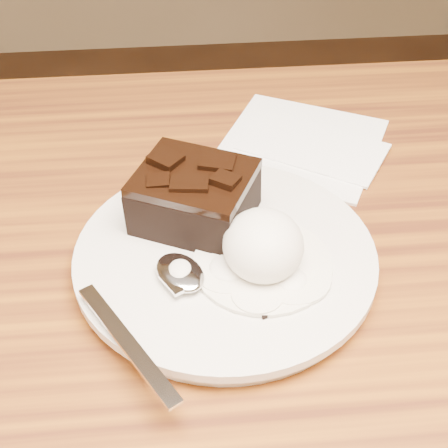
{
  "coord_description": "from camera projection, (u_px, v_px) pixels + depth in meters",
  "views": [
    {
      "loc": [
        0.02,
        -0.32,
        1.13
      ],
      "look_at": [
        0.05,
        0.08,
        0.79
      ],
      "focal_mm": 53.8,
      "sensor_mm": 36.0,
      "label": 1
    }
  ],
  "objects": [
    {
      "name": "napkin",
      "position": [
        301.0,
        143.0,
        0.67
      ],
      "size": [
        0.2,
        0.2,
        0.01
      ],
      "primitive_type": "cube",
      "rotation": [
        0.0,
        0.0,
        -0.47
      ],
      "color": "white",
      "rests_on": "dining_table"
    },
    {
      "name": "spoon",
      "position": [
        180.0,
        274.0,
        0.5
      ],
      "size": [
        0.12,
        0.17,
        0.01
      ],
      "primitive_type": null,
      "rotation": [
        0.0,
        0.0,
        0.53
      ],
      "color": "silver",
      "rests_on": "plate"
    },
    {
      "name": "crumb_a",
      "position": [
        265.0,
        315.0,
        0.48
      ],
      "size": [
        0.01,
        0.01,
        0.0
      ],
      "primitive_type": "cube",
      "rotation": [
        0.0,
        0.0,
        0.37
      ],
      "color": "black",
      "rests_on": "plate"
    },
    {
      "name": "brownie",
      "position": [
        195.0,
        200.0,
        0.54
      ],
      "size": [
        0.11,
        0.11,
        0.04
      ],
      "primitive_type": "cube",
      "rotation": [
        0.0,
        0.0,
        -0.45
      ],
      "color": "black",
      "rests_on": "plate"
    },
    {
      "name": "ice_cream_scoop",
      "position": [
        263.0,
        245.0,
        0.5
      ],
      "size": [
        0.06,
        0.07,
        0.05
      ],
      "primitive_type": "ellipsoid",
      "color": "white",
      "rests_on": "plate"
    },
    {
      "name": "crumb_b",
      "position": [
        280.0,
        286.0,
        0.5
      ],
      "size": [
        0.01,
        0.01,
        0.0
      ],
      "primitive_type": "cube",
      "rotation": [
        0.0,
        0.0,
        1.18
      ],
      "color": "black",
      "rests_on": "plate"
    },
    {
      "name": "plate",
      "position": [
        225.0,
        261.0,
        0.54
      ],
      "size": [
        0.24,
        0.24,
        0.02
      ],
      "primitive_type": "cylinder",
      "color": "silver",
      "rests_on": "dining_table"
    },
    {
      "name": "melt_puddle",
      "position": [
        262.0,
        265.0,
        0.52
      ],
      "size": [
        0.11,
        0.11,
        0.0
      ],
      "primitive_type": "cylinder",
      "color": "white",
      "rests_on": "plate"
    }
  ]
}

